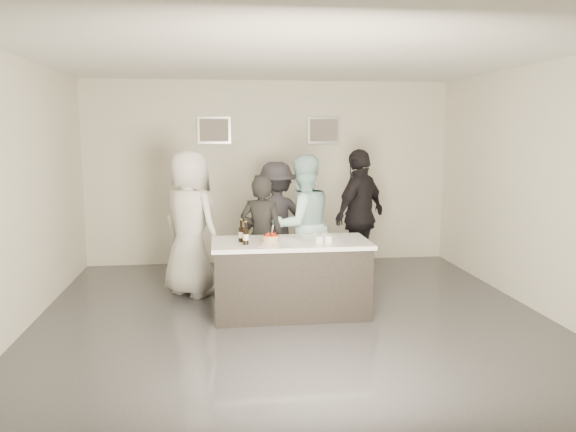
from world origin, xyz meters
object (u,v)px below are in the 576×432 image
object	(u,v)px
beer_bottle_a	(241,231)
person_guest_back	(276,220)
beer_bottle_b	(246,233)
person_guest_right	(360,216)
bar_counter	(291,278)
person_main_blue	(302,225)
cake	(271,239)
person_guest_left	(190,223)
person_main_black	(262,237)

from	to	relation	value
beer_bottle_a	person_guest_back	xyz separation A→B (m)	(0.59, 1.77, -0.16)
beer_bottle_b	person_guest_right	distance (m)	2.35
bar_counter	person_main_blue	world-z (taller)	person_main_blue
cake	beer_bottle_b	world-z (taller)	beer_bottle_b
bar_counter	person_guest_back	bearing A→B (deg)	89.73
person_guest_left	person_guest_back	xyz separation A→B (m)	(1.23, 0.79, -0.10)
person_main_blue	person_guest_right	bearing A→B (deg)	-168.06
person_guest_back	person_main_blue	bearing A→B (deg)	102.05
beer_bottle_a	person_main_blue	world-z (taller)	person_main_blue
person_main_blue	person_guest_right	distance (m)	1.10
beer_bottle_b	person_main_blue	size ratio (longest dim) A/B	0.14
bar_counter	person_guest_left	size ratio (longest dim) A/B	0.96
person_main_blue	person_guest_right	world-z (taller)	person_guest_right
person_guest_left	person_guest_right	bearing A→B (deg)	-125.24
beer_bottle_b	person_main_blue	xyz separation A→B (m)	(0.80, 1.00, -0.09)
cake	person_guest_back	xyz separation A→B (m)	(0.25, 1.82, -0.07)
bar_counter	cake	size ratio (longest dim) A/B	9.52
bar_counter	person_main_black	distance (m)	0.87
bar_counter	cake	bearing A→B (deg)	-172.77
beer_bottle_a	person_main_blue	size ratio (longest dim) A/B	0.14
person_main_black	person_guest_back	distance (m)	1.09
bar_counter	beer_bottle_a	distance (m)	0.82
beer_bottle_b	person_guest_back	world-z (taller)	person_guest_back
cake	person_guest_left	xyz separation A→B (m)	(-0.98, 1.03, 0.04)
bar_counter	person_main_blue	bearing A→B (deg)	73.11
beer_bottle_a	bar_counter	bearing A→B (deg)	-1.39
beer_bottle_a	person_guest_back	bearing A→B (deg)	71.51
person_main_blue	person_guest_back	distance (m)	0.97
bar_counter	cake	xyz separation A→B (m)	(-0.24, -0.03, 0.49)
cake	person_main_blue	size ratio (longest dim) A/B	0.10
beer_bottle_a	person_guest_back	world-z (taller)	person_guest_back
beer_bottle_b	person_guest_right	xyz separation A→B (m)	(1.74, 1.58, -0.06)
bar_counter	person_guest_left	world-z (taller)	person_guest_left
person_main_black	beer_bottle_b	bearing A→B (deg)	96.57
person_guest_back	person_guest_left	bearing A→B (deg)	29.66
beer_bottle_b	person_guest_back	bearing A→B (deg)	74.22
beer_bottle_b	person_main_black	distance (m)	0.95
cake	person_guest_left	size ratio (longest dim) A/B	0.10
person_main_blue	person_guest_right	xyz separation A→B (m)	(0.94, 0.58, 0.03)
person_guest_right	person_guest_back	size ratio (longest dim) A/B	1.11
cake	person_guest_right	world-z (taller)	person_guest_right
bar_counter	person_main_black	world-z (taller)	person_main_black
person_main_black	person_main_blue	size ratio (longest dim) A/B	0.87
person_main_black	person_guest_back	xyz separation A→B (m)	(0.30, 1.05, 0.06)
person_main_black	person_guest_right	world-z (taller)	person_guest_right
person_main_black	person_guest_right	size ratio (longest dim) A/B	0.84
person_guest_left	person_guest_right	size ratio (longest dim) A/B	1.01
beer_bottle_a	person_main_black	size ratio (longest dim) A/B	0.16
beer_bottle_b	person_main_black	xyz separation A→B (m)	(0.25, 0.88, -0.22)
bar_counter	person_guest_right	bearing A→B (deg)	50.11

